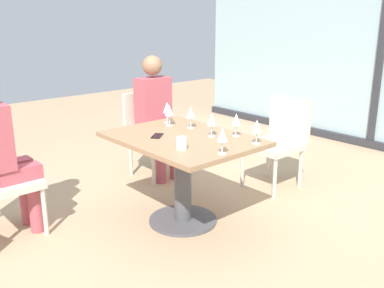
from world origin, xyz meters
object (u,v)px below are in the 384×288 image
at_px(coffee_cup, 182,143).
at_px(dining_table_main, 183,160).
at_px(wine_glass_4, 191,113).
at_px(wine_glass_5, 257,127).
at_px(wine_glass_6, 212,120).
at_px(wine_glass_3, 167,108).
at_px(wine_glass_0, 169,111).
at_px(wine_glass_1, 236,120).
at_px(chair_near_window, 279,137).
at_px(wine_glass_2, 222,135).
at_px(person_far_left, 157,112).
at_px(chair_far_left, 151,129).
at_px(cell_phone_on_table, 157,136).
at_px(person_front_left, 2,148).

bearing_deg(coffee_cup, dining_table_main, 138.69).
bearing_deg(wine_glass_4, dining_table_main, -54.92).
distance_m(wine_glass_5, wine_glass_6, 0.38).
distance_m(wine_glass_3, wine_glass_4, 0.29).
distance_m(wine_glass_0, wine_glass_6, 0.49).
distance_m(wine_glass_1, wine_glass_4, 0.44).
bearing_deg(chair_near_window, wine_glass_6, -82.27).
distance_m(wine_glass_2, wine_glass_4, 0.74).
xyz_separation_m(person_far_left, wine_glass_4, (0.82, -0.26, 0.16)).
relative_size(chair_near_window, person_far_left, 0.69).
distance_m(chair_far_left, coffee_cup, 1.55).
bearing_deg(cell_phone_on_table, chair_near_window, 46.13).
xyz_separation_m(wine_glass_5, wine_glass_6, (-0.37, -0.10, 0.00)).
height_order(wine_glass_1, wine_glass_4, same).
height_order(dining_table_main, person_front_left, person_front_left).
relative_size(wine_glass_0, wine_glass_6, 1.00).
bearing_deg(wine_glass_6, dining_table_main, -129.50).
bearing_deg(wine_glass_2, chair_far_left, 160.40).
xyz_separation_m(wine_glass_2, wine_glass_6, (-0.37, 0.26, 0.00)).
bearing_deg(person_front_left, dining_table_main, 57.31).
height_order(chair_far_left, cell_phone_on_table, chair_far_left).
bearing_deg(wine_glass_0, person_front_left, -106.85).
height_order(person_far_left, cell_phone_on_table, person_far_left).
relative_size(dining_table_main, wine_glass_2, 6.30).
distance_m(wine_glass_1, wine_glass_3, 0.72).
distance_m(dining_table_main, coffee_cup, 0.41).
distance_m(dining_table_main, wine_glass_4, 0.43).
bearing_deg(wine_glass_6, wine_glass_5, 15.46).
distance_m(chair_near_window, wine_glass_5, 1.15).
bearing_deg(person_front_left, person_far_left, 98.90).
relative_size(chair_near_window, wine_glass_5, 4.70).
bearing_deg(chair_near_window, wine_glass_4, -98.86).
relative_size(wine_glass_1, cell_phone_on_table, 1.28).
bearing_deg(wine_glass_4, chair_near_window, 81.14).
distance_m(wine_glass_3, coffee_cup, 0.82).
bearing_deg(person_far_left, wine_glass_2, -20.91).
xyz_separation_m(person_front_left, wine_glass_0, (0.39, 1.27, 0.16)).
bearing_deg(wine_glass_6, wine_glass_1, 48.87).
xyz_separation_m(person_far_left, wine_glass_0, (0.64, -0.35, 0.16)).
bearing_deg(chair_near_window, person_far_left, -142.53).
height_order(dining_table_main, cell_phone_on_table, cell_phone_on_table).
bearing_deg(chair_far_left, wine_glass_5, -7.53).
bearing_deg(chair_far_left, cell_phone_on_table, -33.55).
bearing_deg(chair_far_left, wine_glass_1, -7.13).
bearing_deg(dining_table_main, person_far_left, 153.47).
relative_size(chair_near_window, wine_glass_0, 4.70).
height_order(chair_near_window, person_far_left, person_far_left).
relative_size(person_far_left, wine_glass_0, 6.81).
distance_m(wine_glass_0, wine_glass_2, 0.89).
height_order(wine_glass_1, coffee_cup, wine_glass_1).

